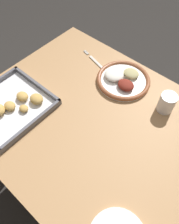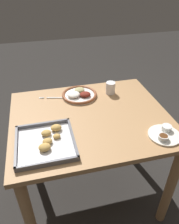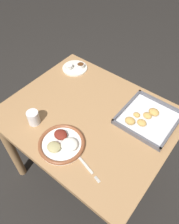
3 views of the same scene
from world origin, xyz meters
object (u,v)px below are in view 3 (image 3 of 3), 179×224
(saucer_plate, at_px, (75,67))
(drinking_cup, at_px, (33,118))
(dinner_plate, at_px, (62,143))
(fork, at_px, (84,163))
(baking_tray, at_px, (147,118))

(saucer_plate, xyz_separation_m, drinking_cup, (0.14, -0.51, 0.03))
(saucer_plate, height_order, drinking_cup, drinking_cup)
(dinner_plate, distance_m, drinking_cup, 0.22)
(fork, bearing_deg, baking_tray, 90.51)
(baking_tray, distance_m, drinking_cup, 0.64)
(saucer_plate, relative_size, drinking_cup, 2.09)
(dinner_plate, bearing_deg, fork, -4.46)
(fork, relative_size, saucer_plate, 1.24)
(fork, distance_m, baking_tray, 0.45)
(dinner_plate, xyz_separation_m, drinking_cup, (-0.22, 0.01, 0.03))
(fork, relative_size, drinking_cup, 2.59)
(fork, xyz_separation_m, saucer_plate, (-0.52, 0.53, 0.01))
(dinner_plate, distance_m, baking_tray, 0.50)
(drinking_cup, bearing_deg, dinner_plate, -3.00)
(fork, height_order, baking_tray, baking_tray)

